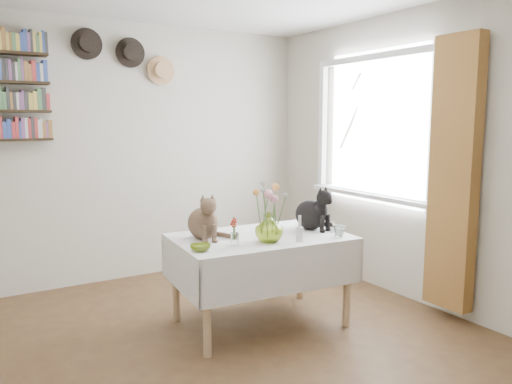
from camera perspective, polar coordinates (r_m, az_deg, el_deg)
room at (r=2.93m, az=-3.22°, el=2.08°), size 4.08×4.58×2.58m
window at (r=4.75m, az=13.36°, el=5.95°), size 0.12×1.52×1.32m
curtain at (r=4.11m, az=21.67°, el=1.86°), size 0.12×0.38×2.10m
dining_table at (r=3.84m, az=0.49°, el=-7.52°), size 1.36×0.94×0.69m
tabby_cat at (r=3.69m, az=-6.10°, el=-2.64°), size 0.27×0.33×0.35m
black_cat at (r=4.02m, az=6.24°, el=-1.71°), size 0.31×0.36×0.36m
flower_vase at (r=3.59m, az=1.51°, el=-4.05°), size 0.28×0.28×0.21m
green_bowl at (r=3.38m, az=-6.38°, el=-6.34°), size 0.19×0.19×0.04m
drinking_glass at (r=3.82m, az=9.48°, el=-4.40°), size 0.10×0.10×0.08m
candlestick at (r=3.62m, az=5.00°, el=-4.66°), size 0.05×0.05×0.19m
berry_jar at (r=3.48m, az=-2.45°, el=-4.53°), size 0.06×0.06×0.23m
porcelain_figurine at (r=3.95m, az=8.84°, el=-4.04°), size 0.05×0.05×0.09m
flower_bouquet at (r=3.55m, az=1.45°, el=-0.36°), size 0.17×0.13×0.39m
wall_hats at (r=5.02m, az=-14.46°, el=14.85°), size 0.98×0.09×0.48m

